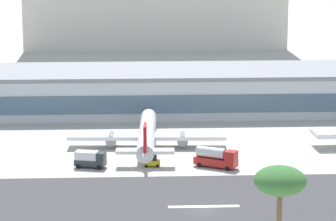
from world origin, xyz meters
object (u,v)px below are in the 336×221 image
at_px(airliner_red_tail_gate_1, 147,136).
at_px(terminal_building, 148,90).
at_px(service_box_truck_2, 90,159).
at_px(service_baggage_tug_1, 152,161).
at_px(service_fuel_truck_0, 216,157).
at_px(palm_tree_3, 280,183).

bearing_deg(airliner_red_tail_gate_1, terminal_building, 0.79).
xyz_separation_m(terminal_building, service_box_truck_2, (-12.86, -54.02, -3.59)).
relative_size(terminal_building, service_baggage_tug_1, 54.53).
xyz_separation_m(terminal_building, service_fuel_truck_0, (11.67, -55.13, -3.35)).
distance_m(service_baggage_tug_1, palm_tree_3, 61.64).
distance_m(terminal_building, service_box_truck_2, 55.64).
xyz_separation_m(service_fuel_truck_0, service_box_truck_2, (-24.53, 1.11, -0.24)).
relative_size(terminal_building, airliner_red_tail_gate_1, 4.34).
bearing_deg(service_fuel_truck_0, airliner_red_tail_gate_1, 158.33).
height_order(airliner_red_tail_gate_1, service_baggage_tug_1, airliner_red_tail_gate_1).
bearing_deg(service_baggage_tug_1, service_fuel_truck_0, -6.34).
bearing_deg(service_baggage_tug_1, terminal_building, 88.71).
bearing_deg(service_fuel_truck_0, terminal_building, 131.37).
bearing_deg(palm_tree_3, service_fuel_truck_0, 91.99).
distance_m(service_fuel_truck_0, service_baggage_tug_1, 12.62).
relative_size(airliner_red_tail_gate_1, service_box_truck_2, 6.28).
xyz_separation_m(airliner_red_tail_gate_1, palm_tree_3, (15.06, -73.41, 11.18)).
xyz_separation_m(service_baggage_tug_1, palm_tree_3, (14.50, -58.52, 12.81)).
bearing_deg(service_baggage_tug_1, palm_tree_3, -76.48).
relative_size(service_fuel_truck_0, service_box_truck_2, 1.35).
height_order(airliner_red_tail_gate_1, palm_tree_3, palm_tree_3).
xyz_separation_m(airliner_red_tail_gate_1, service_baggage_tug_1, (0.56, -14.89, -1.63)).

